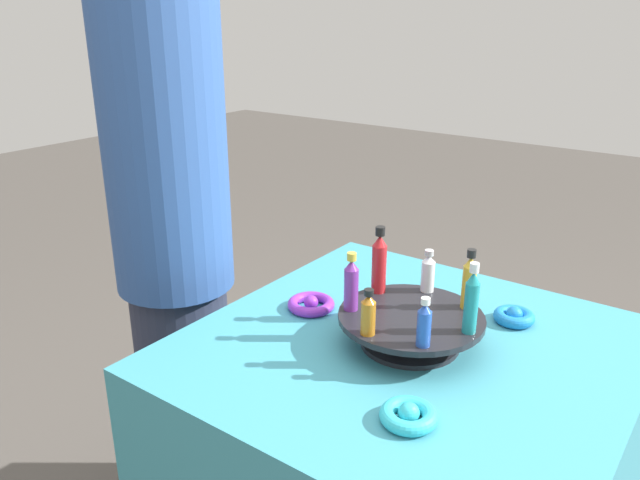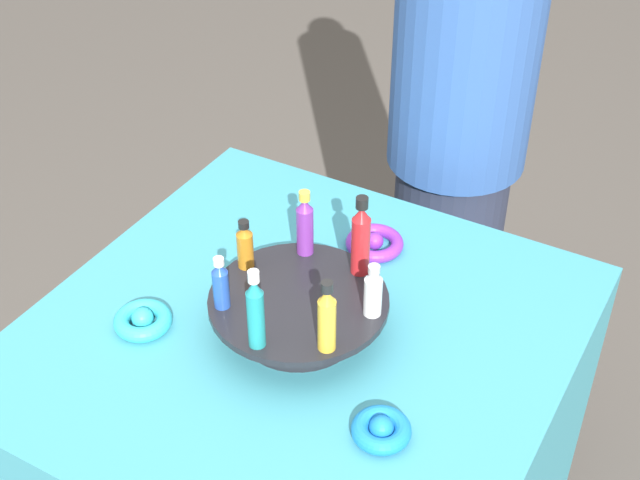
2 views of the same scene
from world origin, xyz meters
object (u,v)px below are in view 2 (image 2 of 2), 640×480
at_px(bottle_blue, 221,284).
at_px(bottle_teal, 255,312).
at_px(bottle_red, 361,238).
at_px(bottle_amber, 245,246).
at_px(ribbon_bow_purple, 375,243).
at_px(person_figure, 462,97).
at_px(display_stand, 299,310).
at_px(bottle_clear, 373,292).
at_px(bottle_purple, 305,225).
at_px(ribbon_bow_teal, 143,320).
at_px(bottle_gold, 327,318).
at_px(ribbon_bow_blue, 381,429).

height_order(bottle_blue, bottle_teal, bottle_teal).
bearing_deg(bottle_red, bottle_amber, -64.77).
distance_m(ribbon_bow_purple, person_figure, 0.44).
bearing_deg(bottle_teal, bottle_amber, -141.92).
bearing_deg(display_stand, bottle_clear, 102.37).
xyz_separation_m(bottle_red, bottle_clear, (0.08, 0.06, -0.02)).
bearing_deg(bottle_purple, bottle_blue, -13.34).
bearing_deg(ribbon_bow_teal, bottle_gold, 97.75).
distance_m(bottle_purple, bottle_teal, 0.24).
xyz_separation_m(ribbon_bow_purple, ribbon_bow_teal, (0.37, -0.23, 0.00)).
relative_size(display_stand, bottle_red, 1.98).
height_order(bottle_blue, ribbon_bow_teal, bottle_blue).
relative_size(bottle_amber, ribbon_bow_teal, 0.95).
relative_size(bottle_clear, person_figure, 0.05).
height_order(bottle_amber, ribbon_bow_blue, bottle_amber).
relative_size(display_stand, bottle_clear, 3.11).
distance_m(bottle_teal, ribbon_bow_purple, 0.39).
distance_m(bottle_gold, ribbon_bow_teal, 0.34).
bearing_deg(bottle_blue, bottle_gold, 89.51).
bearing_deg(display_stand, ribbon_bow_blue, 57.93).
bearing_deg(bottle_red, display_stand, -26.20).
bearing_deg(bottle_gold, bottle_purple, -141.92).
relative_size(bottle_red, ribbon_bow_blue, 1.67).
xyz_separation_m(bottle_amber, ribbon_bow_teal, (0.15, -0.11, -0.10)).
xyz_separation_m(bottle_gold, bottle_clear, (-0.10, 0.02, -0.01)).
distance_m(display_stand, ribbon_bow_blue, 0.26).
relative_size(bottle_clear, ribbon_bow_purple, 0.88).
bearing_deg(bottle_amber, bottle_blue, 12.37).
bearing_deg(display_stand, ribbon_bow_teal, -62.07).
distance_m(bottle_clear, person_figure, 0.67).
distance_m(ribbon_bow_blue, person_figure, 0.86).
bearing_deg(ribbon_bow_blue, bottle_gold, -115.88).
height_order(bottle_amber, bottle_blue, bottle_blue).
distance_m(bottle_blue, ribbon_bow_purple, 0.36).
relative_size(ribbon_bow_teal, person_figure, 0.05).
bearing_deg(person_figure, bottle_purple, -4.99).
relative_size(bottle_red, ribbon_bow_teal, 1.53).
relative_size(bottle_red, ribbon_bow_purple, 1.38).
bearing_deg(bottle_blue, bottle_purple, 166.66).
xyz_separation_m(bottle_amber, bottle_clear, (0.00, 0.24, 0.00)).
height_order(display_stand, bottle_gold, bottle_gold).
bearing_deg(bottle_red, bottle_teal, -13.34).
bearing_deg(ribbon_bow_teal, bottle_amber, 143.76).
bearing_deg(person_figure, ribbon_bow_teal, -15.76).
height_order(bottle_purple, ribbon_bow_blue, bottle_purple).
bearing_deg(ribbon_bow_purple, bottle_red, 16.72).
bearing_deg(ribbon_bow_teal, ribbon_bow_blue, 87.93).
bearing_deg(bottle_purple, ribbon_bow_purple, 157.41).
relative_size(bottle_red, person_figure, 0.08).
relative_size(bottle_amber, bottle_gold, 0.72).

